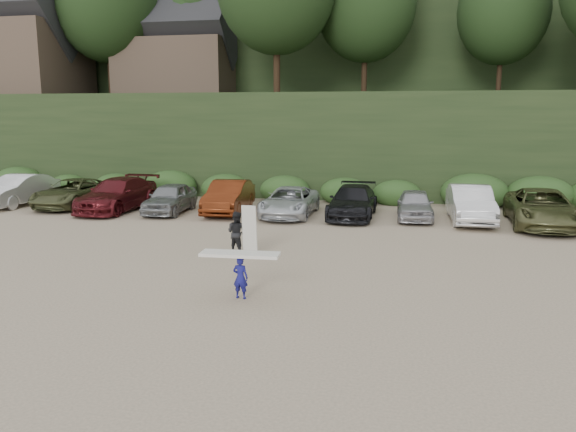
# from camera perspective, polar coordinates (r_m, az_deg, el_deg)

# --- Properties ---
(ground) EXTENTS (120.00, 120.00, 0.00)m
(ground) POSITION_cam_1_polar(r_m,az_deg,el_deg) (17.31, -3.58, -5.96)
(ground) COLOR tan
(ground) RESTS_ON ground
(hillside_backdrop) EXTENTS (90.00, 41.50, 28.00)m
(hillside_backdrop) POSITION_cam_1_polar(r_m,az_deg,el_deg) (52.53, 6.78, 17.35)
(hillside_backdrop) COLOR black
(hillside_backdrop) RESTS_ON ground
(parked_cars) EXTENTS (39.69, 6.16, 1.64)m
(parked_cars) POSITION_cam_1_polar(r_m,az_deg,el_deg) (26.74, 1.61, 1.60)
(parked_cars) COLOR silver
(parked_cars) RESTS_ON ground
(child_surfer) EXTENTS (2.12, 0.68, 1.26)m
(child_surfer) POSITION_cam_1_polar(r_m,az_deg,el_deg) (14.96, -4.87, -5.22)
(child_surfer) COLOR navy
(child_surfer) RESTS_ON ground
(adult_surfer) EXTENTS (1.22, 0.78, 1.78)m
(adult_surfer) POSITION_cam_1_polar(r_m,az_deg,el_deg) (19.65, -5.13, -1.68)
(adult_surfer) COLOR black
(adult_surfer) RESTS_ON ground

